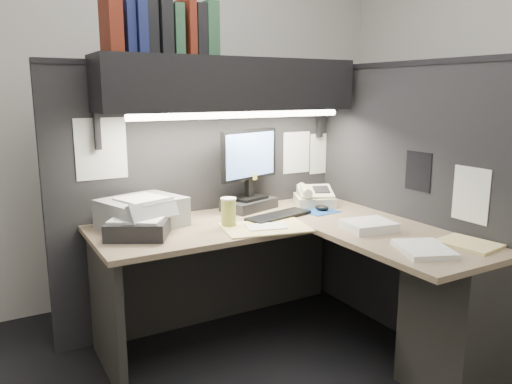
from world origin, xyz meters
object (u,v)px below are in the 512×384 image
Objects in this scene: desk at (348,289)px; telephone at (314,197)px; overhead_shelf at (230,84)px; monitor at (249,178)px; coffee_cup at (229,213)px; printer at (142,213)px; notebook_stack at (138,228)px; keyboard at (278,216)px.

desk is 0.80m from telephone.
overhead_shelf is 0.59m from monitor.
overhead_shelf reaches higher than desk.
monitor reaches higher than coffee_cup.
printer reaches higher than notebook_stack.
coffee_cup is 0.38× the size of printer.
monitor is at bearing 87.65° from keyboard.
desk is 1.10× the size of overhead_shelf.
notebook_stack is (-0.83, 0.02, 0.03)m from keyboard.
keyboard reaches higher than desk.
printer is at bearing 153.17° from keyboard.
coffee_cup is at bearing -153.13° from monitor.
keyboard is 0.42m from telephone.
monitor is 0.72m from printer.
keyboard is 0.78m from printer.
keyboard is (0.05, -0.27, -0.19)m from monitor.
overhead_shelf reaches higher than monitor.
monitor is 0.44m from coffee_cup.
keyboard is at bearing -131.84° from telephone.
monitor reaches higher than telephone.
printer is at bearing -174.67° from overhead_shelf.
printer is 1.35× the size of notebook_stack.
telephone is 1.23m from notebook_stack.
keyboard is at bearing -32.35° from printer.
monitor reaches higher than keyboard.
coffee_cup is (-0.29, -0.30, -0.12)m from monitor.
desk is 0.93m from monitor.
telephone is (0.27, 0.68, 0.34)m from desk.
printer reaches higher than coffee_cup.
monitor is at bearing 101.82° from desk.
overhead_shelf is 10.28× the size of coffee_cup.
telephone is 0.75m from coffee_cup.
notebook_stack is at bearing 179.00° from monitor.
overhead_shelf is at bearing 19.12° from notebook_stack.
coffee_cup reaches higher than notebook_stack.
monitor is 1.69× the size of notebook_stack.
printer is 0.19m from notebook_stack.
overhead_shelf is 1.00m from notebook_stack.
monitor is (0.14, 0.02, -0.57)m from overhead_shelf.
telephone is 0.84× the size of notebook_stack.
monitor reaches higher than printer.
telephone reaches higher than desk.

